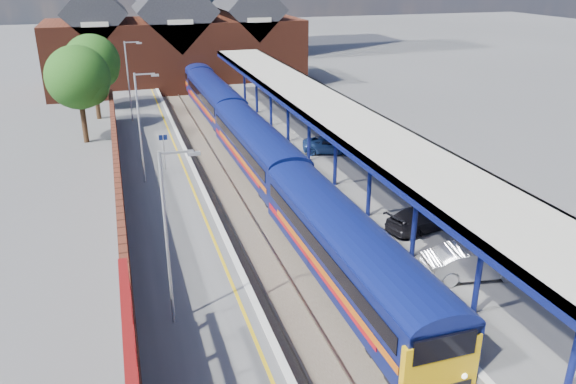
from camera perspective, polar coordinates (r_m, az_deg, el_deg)
name	(u,v)px	position (r m, az deg, el deg)	size (l,w,h in m)	color
ground	(222,151)	(45.80, -6.74, 4.11)	(240.00, 240.00, 0.00)	#5B5B5E
ballast_bed	(251,196)	(36.58, -3.76, -0.41)	(6.00, 76.00, 0.06)	#473D33
rails	(251,195)	(36.55, -3.77, -0.28)	(4.51, 76.00, 0.14)	slate
left_platform	(165,199)	(35.65, -12.40, -0.70)	(5.00, 76.00, 1.00)	#565659
right_platform	(337,180)	(38.13, 5.01, 1.26)	(6.00, 76.00, 1.00)	#565659
coping_left	(202,187)	(35.68, -8.72, 0.50)	(0.30, 76.00, 0.05)	silver
coping_right	(297,177)	(37.01, 0.94, 1.56)	(0.30, 76.00, 0.05)	silver
yellow_line	(193,188)	(35.61, -9.67, 0.37)	(0.14, 76.00, 0.01)	yellow
train	(232,117)	(47.90, -5.67, 7.59)	(3.02, 65.93, 3.45)	#0C1557
canopy	(321,105)	(38.30, 3.42, 8.84)	(4.50, 52.00, 4.48)	navy
lamp_post_b	(170,229)	(20.99, -11.93, -3.73)	(1.48, 0.18, 7.00)	#A5A8AA
lamp_post_c	(141,122)	(36.10, -14.66, 6.92)	(1.48, 0.18, 7.00)	#A5A8AA
lamp_post_d	(130,77)	(51.74, -15.79, 11.22)	(1.48, 0.18, 7.00)	#A5A8AA
platform_sign	(164,146)	(38.71, -12.51, 4.56)	(0.55, 0.08, 2.50)	#A5A8AA
brick_wall	(121,217)	(28.87, -16.57, -2.42)	(0.35, 50.00, 3.86)	#592417
station_building	(176,41)	(71.87, -11.34, 14.78)	(30.00, 12.12, 13.78)	#592417
tree_near	(80,79)	(49.67, -20.38, 10.68)	(5.20, 5.20, 8.10)	#382314
tree_far	(94,64)	(57.52, -19.12, 12.22)	(5.20, 5.20, 8.10)	#382314
parked_car_red	(486,251)	(27.52, 19.44, -5.71)	(1.72, 4.28, 1.46)	#A80E1B
parked_car_silver	(474,261)	(26.42, 18.35, -6.71)	(1.58, 4.54, 1.49)	#AFAFB4
parked_car_dark	(423,218)	(30.34, 13.52, -2.61)	(1.74, 4.29, 1.24)	black
parked_car_blue	(331,145)	(41.95, 4.40, 4.80)	(1.96, 4.25, 1.18)	navy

